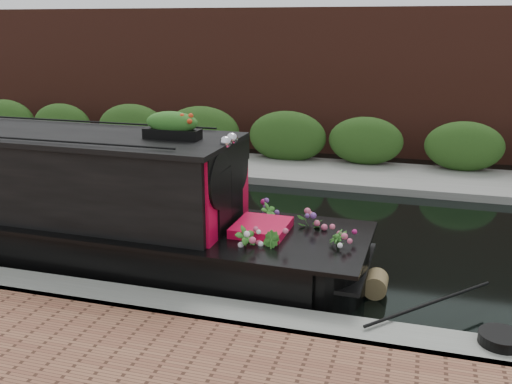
# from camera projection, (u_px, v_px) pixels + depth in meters

# --- Properties ---
(ground) EXTENTS (80.00, 80.00, 0.00)m
(ground) POSITION_uv_depth(u_px,v_px,m) (216.00, 228.00, 10.36)
(ground) COLOR black
(ground) RESTS_ON ground
(near_bank_coping) EXTENTS (40.00, 0.60, 0.50)m
(near_bank_coping) POSITION_uv_depth(u_px,v_px,m) (126.00, 313.00, 7.32)
(near_bank_coping) COLOR gray
(near_bank_coping) RESTS_ON ground
(far_bank_path) EXTENTS (40.00, 2.40, 0.34)m
(far_bank_path) POSITION_uv_depth(u_px,v_px,m) (274.00, 173.00, 14.22)
(far_bank_path) COLOR gray
(far_bank_path) RESTS_ON ground
(far_hedge) EXTENTS (40.00, 1.10, 2.80)m
(far_hedge) POSITION_uv_depth(u_px,v_px,m) (283.00, 164.00, 15.05)
(far_hedge) COLOR #274C19
(far_hedge) RESTS_ON ground
(far_brick_wall) EXTENTS (40.00, 1.00, 8.00)m
(far_brick_wall) POSITION_uv_depth(u_px,v_px,m) (300.00, 148.00, 16.98)
(far_brick_wall) COLOR #52261B
(far_brick_wall) RESTS_ON ground
(narrowboat) EXTENTS (11.09, 2.17, 2.60)m
(narrowboat) POSITION_uv_depth(u_px,v_px,m) (8.00, 204.00, 9.22)
(narrowboat) COLOR black
(narrowboat) RESTS_ON ground
(rope_fender) EXTENTS (0.32, 0.39, 0.32)m
(rope_fender) POSITION_uv_depth(u_px,v_px,m) (376.00, 284.00, 7.79)
(rope_fender) COLOR brown
(rope_fender) RESTS_ON ground
(coiled_mooring_rope) EXTENTS (0.48, 0.48, 0.12)m
(coiled_mooring_rope) POSITION_uv_depth(u_px,v_px,m) (501.00, 339.00, 6.15)
(coiled_mooring_rope) COLOR black
(coiled_mooring_rope) RESTS_ON near_bank_coping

